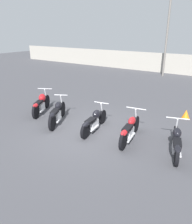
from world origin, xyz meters
The scene contains 9 objects.
ground_plane centered at (0.00, 0.00, 0.00)m, with size 60.00×60.00×0.00m, color #424247.
fence_back centered at (0.00, 13.78, 0.87)m, with size 40.00×0.04×1.74m.
light_pole_left centered at (-1.27, 12.30, 4.67)m, with size 0.70×0.35×7.96m.
motorcycle_slot_0 centered at (-3.03, 0.37, 0.45)m, with size 1.15×1.91×1.02m.
motorcycle_slot_1 centered at (-1.56, -0.08, 0.44)m, with size 1.12×1.96×1.04m.
motorcycle_slot_2 centered at (0.12, 0.18, 0.40)m, with size 0.65×2.07×0.95m.
motorcycle_slot_3 centered at (1.61, 0.23, 0.42)m, with size 0.73×2.07×1.00m.
motorcycle_slot_4 centered at (3.19, 0.30, 0.39)m, with size 0.92×2.00×0.93m.
traffic_cone_near centered at (2.72, 3.55, 0.19)m, with size 0.33×0.33×0.38m.
Camera 1 is at (4.56, -6.09, 3.66)m, focal length 35.00 mm.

